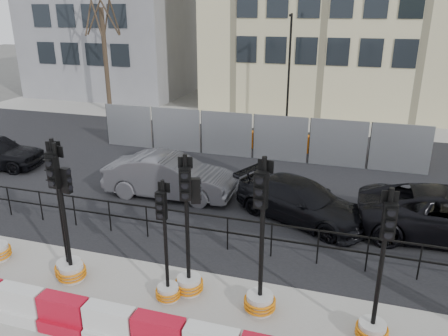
% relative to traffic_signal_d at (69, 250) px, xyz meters
% --- Properties ---
extents(ground, '(120.00, 120.00, 0.00)m').
position_rel_traffic_signal_d_xyz_m(ground, '(1.99, 1.26, -0.83)').
color(ground, '#51514C').
rests_on(ground, ground).
extents(road, '(40.00, 14.00, 0.03)m').
position_rel_traffic_signal_d_xyz_m(road, '(1.99, 8.26, -0.82)').
color(road, black).
rests_on(road, ground).
extents(sidewalk_far, '(40.00, 4.00, 0.02)m').
position_rel_traffic_signal_d_xyz_m(sidewalk_far, '(1.99, 17.26, -0.82)').
color(sidewalk_far, gray).
rests_on(sidewalk_far, ground).
extents(kerb_railing, '(18.00, 0.04, 1.00)m').
position_rel_traffic_signal_d_xyz_m(kerb_railing, '(1.99, 2.46, -0.14)').
color(kerb_railing, black).
rests_on(kerb_railing, ground).
extents(heras_fencing, '(14.33, 1.72, 2.00)m').
position_rel_traffic_signal_d_xyz_m(heras_fencing, '(2.56, 11.12, -0.18)').
color(heras_fencing, '#97999F').
rests_on(heras_fencing, ground).
extents(lamp_post_far, '(0.12, 0.56, 6.00)m').
position_rel_traffic_signal_d_xyz_m(lamp_post_far, '(2.49, 16.24, 2.39)').
color(lamp_post_far, black).
rests_on(lamp_post_far, ground).
extents(tree_bare_far, '(2.00, 2.00, 9.00)m').
position_rel_traffic_signal_d_xyz_m(tree_bare_far, '(-9.01, 16.76, 5.82)').
color(tree_bare_far, '#473828').
rests_on(tree_bare_far, ground).
extents(barrier_row, '(15.70, 0.50, 0.80)m').
position_rel_traffic_signal_d_xyz_m(barrier_row, '(1.99, -1.54, -0.46)').
color(barrier_row, red).
rests_on(barrier_row, ground).
extents(traffic_signal_c, '(0.70, 0.70, 3.54)m').
position_rel_traffic_signal_d_xyz_m(traffic_signal_c, '(-0.15, 0.11, -0.10)').
color(traffic_signal_c, silver).
rests_on(traffic_signal_c, ground).
extents(traffic_signal_d, '(0.69, 0.69, 3.48)m').
position_rel_traffic_signal_d_xyz_m(traffic_signal_d, '(0.00, 0.00, 0.00)').
color(traffic_signal_d, silver).
rests_on(traffic_signal_d, ground).
extents(traffic_signal_e, '(0.57, 0.57, 2.91)m').
position_rel_traffic_signal_d_xyz_m(traffic_signal_e, '(2.53, -0.00, -0.23)').
color(traffic_signal_e, silver).
rests_on(traffic_signal_e, ground).
extents(traffic_signal_f, '(0.67, 0.67, 3.39)m').
position_rel_traffic_signal_d_xyz_m(traffic_signal_f, '(2.90, 0.38, -0.02)').
color(traffic_signal_f, silver).
rests_on(traffic_signal_f, ground).
extents(traffic_signal_g, '(0.70, 0.70, 3.56)m').
position_rel_traffic_signal_d_xyz_m(traffic_signal_g, '(4.59, 0.20, -0.09)').
color(traffic_signal_g, silver).
rests_on(traffic_signal_g, ground).
extents(traffic_signal_h, '(0.64, 0.64, 3.27)m').
position_rel_traffic_signal_d_xyz_m(traffic_signal_h, '(6.91, 0.01, -0.15)').
color(traffic_signal_h, silver).
rests_on(traffic_signal_h, ground).
extents(car_b, '(1.88, 4.62, 1.49)m').
position_rel_traffic_signal_d_xyz_m(car_b, '(0.20, 5.40, -0.09)').
color(car_b, '#4E4E53').
rests_on(car_b, ground).
extents(car_c, '(5.06, 5.68, 1.26)m').
position_rel_traffic_signal_d_xyz_m(car_c, '(4.82, 4.92, -0.20)').
color(car_c, black).
rests_on(car_c, ground).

